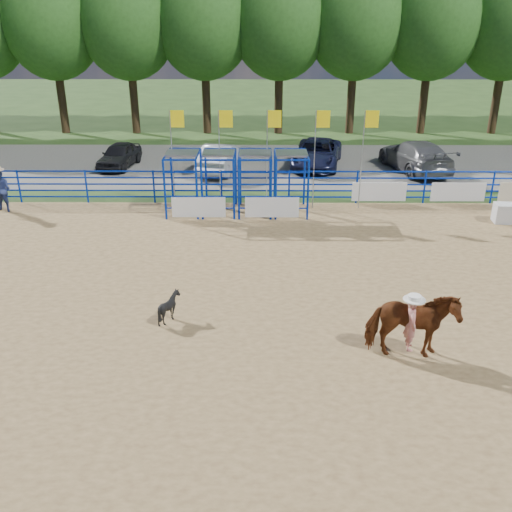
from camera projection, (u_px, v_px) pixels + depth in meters
name	position (u px, v px, depth m)	size (l,w,h in m)	color
ground	(305.00, 311.00, 16.35)	(120.00, 120.00, 0.00)	#345020
arena_dirt	(305.00, 311.00, 16.34)	(30.00, 20.00, 0.02)	#9E7F4F
gravel_strip	(283.00, 164.00, 31.95)	(40.00, 10.00, 0.01)	slate
horse_and_rider	(411.00, 323.00, 13.81)	(2.20, 1.11, 2.39)	brown
calf	(169.00, 307.00, 15.69)	(0.67, 0.75, 0.83)	black
spectator_cowboy	(1.00, 190.00, 24.06)	(1.03, 0.88, 1.91)	navy
car_a	(119.00, 155.00, 31.17)	(1.54, 3.84, 1.31)	black
car_b	(220.00, 158.00, 30.24)	(1.57, 4.51, 1.49)	#9A9CA2
car_c	(317.00, 153.00, 31.22)	(2.42, 5.24, 1.46)	#151834
car_d	(415.00, 156.00, 30.35)	(2.27, 5.59, 1.62)	#505052
perimeter_fence	(306.00, 288.00, 16.05)	(30.10, 20.10, 1.50)	#082DB8
chute_assembly	(246.00, 183.00, 23.97)	(19.32, 2.41, 4.20)	#082DB8
treeline	(280.00, 17.00, 37.23)	(56.40, 6.40, 11.24)	#3F2B19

